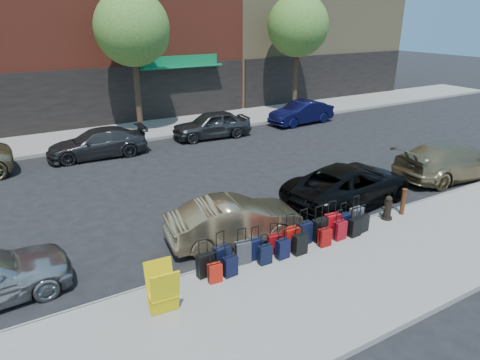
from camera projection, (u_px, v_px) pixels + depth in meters
ground at (211, 194)px, 15.69m from camera, size 120.00×120.00×0.00m
sidewalk_near at (331, 282)px, 10.43m from camera, size 60.00×4.00×0.15m
sidewalk_far at (129, 132)px, 23.69m from camera, size 60.00×4.00×0.15m
curb_near at (282, 246)px, 12.06m from camera, size 60.00×0.08×0.15m
curb_far at (141, 141)px, 22.07m from camera, size 60.00×0.08×0.15m
tree_center at (135, 30)px, 21.66m from camera, size 3.80×3.80×7.27m
tree_right at (300, 27)px, 26.62m from camera, size 3.80×3.80×7.27m
suitcase_front_0 at (205, 265)px, 10.45m from camera, size 0.42×0.25×0.98m
suitcase_front_1 at (222, 258)px, 10.72m from camera, size 0.47×0.32×1.04m
suitcase_front_2 at (243, 252)px, 11.00m from camera, size 0.43×0.28×0.97m
suitcase_front_3 at (256, 249)px, 11.21m from camera, size 0.38×0.21×0.91m
suitcase_front_4 at (274, 244)px, 11.47m from camera, size 0.40×0.27×0.88m
suitcase_front_5 at (291, 239)px, 11.62m from camera, size 0.44×0.25×1.05m
suitcase_front_6 at (304, 233)px, 11.94m from camera, size 0.43×0.24×1.03m
suitcase_front_7 at (319, 230)px, 12.11m from camera, size 0.44×0.25×1.04m
suitcase_front_8 at (332, 224)px, 12.41m from camera, size 0.46×0.29×1.05m
suitcase_front_9 at (344, 223)px, 12.59m from camera, size 0.40×0.24×0.92m
suitcase_front_10 at (356, 217)px, 12.87m from camera, size 0.43×0.26×1.01m
suitcase_back_0 at (215, 273)px, 10.24m from camera, size 0.34×0.22×0.78m
suitcase_back_1 at (230, 266)px, 10.48m from camera, size 0.37×0.23×0.84m
suitcase_back_3 at (265, 255)px, 10.99m from camera, size 0.35×0.21×0.83m
suitcase_back_4 at (283, 249)px, 11.24m from camera, size 0.37×0.23×0.86m
suitcase_back_5 at (300, 244)px, 11.43m from camera, size 0.39×0.23×0.92m
suitcase_back_7 at (325, 237)px, 11.83m from camera, size 0.36×0.22×0.83m
suitcase_back_8 at (340, 230)px, 12.19m from camera, size 0.38×0.23×0.90m
suitcase_back_9 at (355, 227)px, 12.36m from camera, size 0.38×0.23×0.88m
suitcase_back_10 at (363, 223)px, 12.63m from camera, size 0.37×0.24×0.84m
fire_hydrant at (388, 208)px, 13.37m from camera, size 0.40×0.35×0.78m
bollard at (403, 201)px, 13.66m from camera, size 0.16×0.16×0.87m
display_rack at (163, 289)px, 9.13m from camera, size 0.67×0.73×1.10m
car_near_1 at (235, 220)px, 12.28m from camera, size 4.09×1.90×1.30m
car_near_2 at (349, 184)px, 14.77m from camera, size 5.23×2.93×1.38m
car_near_3 at (452, 160)px, 17.05m from camera, size 5.22×2.57×1.46m
car_far_1 at (97, 143)px, 19.63m from camera, size 4.57×2.09×1.30m
car_far_2 at (212, 125)px, 22.69m from camera, size 4.28×2.01×1.42m
car_far_3 at (301, 113)px, 25.60m from camera, size 4.19×1.72×1.35m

